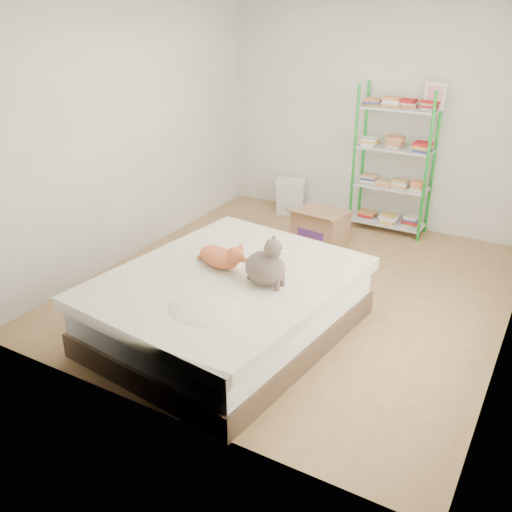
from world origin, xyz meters
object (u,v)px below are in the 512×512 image
Objects in this scene: orange_cat at (219,255)px; shelf_unit at (394,162)px; bed at (228,305)px; grey_cat at (265,261)px; cardboard_box at (320,227)px; white_bin at (291,196)px.

shelf_unit is at bearing 95.00° from orange_cat.
grey_cat reaches higher than bed.
cardboard_box reaches higher than white_bin.
cardboard_box is 1.05m from white_bin.
bed is 2.13m from cardboard_box.
cardboard_box is (0.06, 1.99, -0.45)m from orange_cat.
bed is 0.43m from orange_cat.
orange_cat is (-0.16, 0.13, 0.37)m from bed.
grey_cat is (0.33, 0.03, 0.47)m from bed.
white_bin is (-0.74, 0.74, 0.02)m from cardboard_box.
shelf_unit is (0.45, 2.90, 0.57)m from bed.
cardboard_box is at bearing 99.34° from bed.
cardboard_box is at bearing 105.75° from orange_cat.
grey_cat is at bearing 12.12° from bed.
shelf_unit reaches higher than orange_cat.
shelf_unit is 1.44m from white_bin.
shelf_unit reaches higher than grey_cat.
grey_cat is (0.50, -0.10, 0.10)m from orange_cat.
grey_cat reaches higher than white_bin.
bed is 0.58m from grey_cat.
orange_cat is 0.29× the size of shelf_unit.
bed is 4.61× the size of orange_cat.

